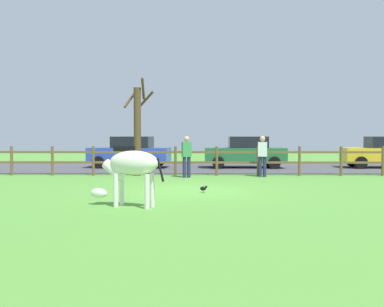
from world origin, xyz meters
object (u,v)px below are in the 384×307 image
(parked_car_blue, at_px, (130,152))
(visitor_left_of_tree, at_px, (187,155))
(visitor_right_of_tree, at_px, (262,154))
(bare_tree, at_px, (138,128))
(parked_car_green, at_px, (245,152))
(zebra, at_px, (131,167))
(crow_on_grass, at_px, (204,188))

(parked_car_blue, bearing_deg, visitor_left_of_tree, -58.64)
(parked_car_blue, relative_size, visitor_left_of_tree, 2.52)
(visitor_left_of_tree, bearing_deg, visitor_right_of_tree, 6.79)
(bare_tree, bearing_deg, parked_car_green, 38.87)
(zebra, height_order, visitor_left_of_tree, visitor_left_of_tree)
(visitor_right_of_tree, bearing_deg, bare_tree, 173.94)
(crow_on_grass, height_order, visitor_left_of_tree, visitor_left_of_tree)
(visitor_left_of_tree, height_order, visitor_right_of_tree, same)
(zebra, bearing_deg, bare_tree, 96.64)
(bare_tree, height_order, parked_car_green, bare_tree)
(bare_tree, distance_m, visitor_left_of_tree, 2.48)
(parked_car_green, relative_size, visitor_right_of_tree, 2.45)
(bare_tree, xyz_separation_m, parked_car_blue, (-0.91, 3.96, -1.12))
(zebra, bearing_deg, parked_car_green, 72.02)
(parked_car_green, xyz_separation_m, visitor_right_of_tree, (0.21, -4.47, 0.06))
(parked_car_green, height_order, visitor_right_of_tree, visitor_right_of_tree)
(crow_on_grass, bearing_deg, visitor_left_of_tree, 97.59)
(bare_tree, xyz_separation_m, parked_car_green, (4.88, 3.93, -1.12))
(bare_tree, relative_size, zebra, 2.16)
(parked_car_blue, bearing_deg, visitor_right_of_tree, -36.89)
(crow_on_grass, bearing_deg, bare_tree, 115.71)
(zebra, relative_size, visitor_left_of_tree, 1.14)
(bare_tree, height_order, visitor_right_of_tree, bare_tree)
(bare_tree, height_order, crow_on_grass, bare_tree)
(zebra, height_order, visitor_right_of_tree, visitor_right_of_tree)
(parked_car_blue, height_order, visitor_right_of_tree, visitor_right_of_tree)
(bare_tree, bearing_deg, crow_on_grass, -64.29)
(parked_car_blue, relative_size, parked_car_green, 1.03)
(bare_tree, relative_size, visitor_left_of_tree, 2.46)
(bare_tree, relative_size, visitor_right_of_tree, 2.46)
(bare_tree, height_order, parked_car_blue, bare_tree)
(zebra, xyz_separation_m, parked_car_blue, (-1.86, 12.13, -0.08))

